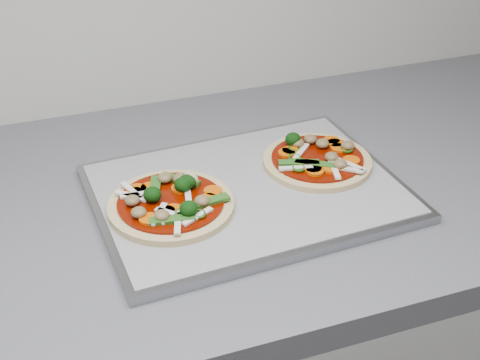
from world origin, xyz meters
name	(u,v)px	position (x,y,z in m)	size (l,w,h in m)	color
baking_tray	(248,193)	(0.57, 1.26, 0.91)	(0.42, 0.31, 0.01)	gray
parchment	(248,188)	(0.57, 1.26, 0.91)	(0.40, 0.29, 0.00)	gray
pizza_left	(172,201)	(0.46, 1.25, 0.93)	(0.18, 0.18, 0.03)	#D4B47B
pizza_right	(317,159)	(0.68, 1.29, 0.92)	(0.21, 0.21, 0.03)	#D4B47B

